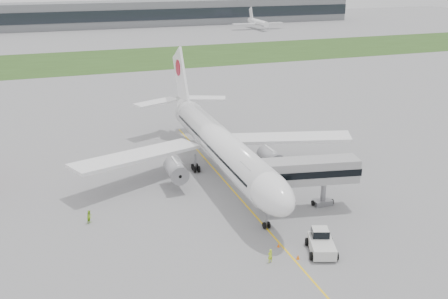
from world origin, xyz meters
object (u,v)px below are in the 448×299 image
object	(u,v)px
airliner	(218,141)
jet_bridge	(297,173)
pushback_tug	(321,242)
ground_crew_near	(270,256)

from	to	relation	value
airliner	jet_bridge	size ratio (longest dim) A/B	3.24
pushback_tug	ground_crew_near	world-z (taller)	pushback_tug
ground_crew_near	jet_bridge	bearing A→B (deg)	-139.06
airliner	ground_crew_near	xyz separation A→B (m)	(-2.88, -27.36, -4.79)
airliner	ground_crew_near	world-z (taller)	airliner
pushback_tug	jet_bridge	world-z (taller)	jet_bridge
airliner	jet_bridge	distance (m)	17.26
pushback_tug	ground_crew_near	size ratio (longest dim) A/B	3.17
jet_bridge	ground_crew_near	bearing A→B (deg)	-117.95
airliner	pushback_tug	world-z (taller)	airliner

